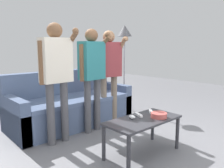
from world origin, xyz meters
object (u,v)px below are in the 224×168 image
object	(u,v)px
game_remote_nunchuk	(132,117)
player_center	(92,68)
snack_bowl	(159,115)
game_remote_wand_far	(150,111)
player_left	(56,69)
player_right	(109,66)
floor_lamp	(125,39)
game_remote_wand_near	(139,115)
coffee_table	(143,124)
couch	(70,106)

from	to	relation	value
game_remote_nunchuk	player_center	distance (m)	1.08
snack_bowl	game_remote_wand_far	world-z (taller)	snack_bowl
player_center	game_remote_wand_far	distance (m)	1.08
player_left	player_right	distance (m)	1.03
floor_lamp	player_left	distance (m)	2.04
floor_lamp	game_remote_wand_near	size ratio (longest dim) A/B	11.27
game_remote_wand_near	game_remote_wand_far	world-z (taller)	same
player_left	player_center	xyz separation A→B (m)	(0.61, 0.04, -0.03)
game_remote_nunchuk	player_left	distance (m)	1.16
game_remote_wand_far	player_center	bearing A→B (deg)	106.15
game_remote_wand_far	player_right	bearing A→B (deg)	81.49
coffee_table	game_remote_wand_near	bearing A→B (deg)	66.54
couch	game_remote_wand_far	size ratio (longest dim) A/B	14.81
game_remote_nunchuk	coffee_table	bearing A→B (deg)	-44.60
game_remote_wand_near	game_remote_nunchuk	bearing A→B (deg)	-171.40
snack_bowl	game_remote_wand_near	world-z (taller)	snack_bowl
coffee_table	floor_lamp	world-z (taller)	floor_lamp
game_remote_nunchuk	floor_lamp	bearing A→B (deg)	47.64
game_remote_nunchuk	game_remote_wand_near	distance (m)	0.14
player_center	game_remote_wand_near	xyz separation A→B (m)	(0.02, -0.92, -0.52)
coffee_table	player_right	world-z (taller)	player_right
player_left	floor_lamp	bearing A→B (deg)	18.48
player_left	couch	bearing A→B (deg)	47.07
couch	player_left	bearing A→B (deg)	-132.93
player_left	game_remote_wand_near	world-z (taller)	player_left
couch	floor_lamp	xyz separation A→B (m)	(1.34, 0.04, 1.15)
snack_bowl	game_remote_wand_far	xyz separation A→B (m)	(0.11, 0.21, -0.01)
couch	snack_bowl	size ratio (longest dim) A/B	10.36
coffee_table	game_remote_nunchuk	distance (m)	0.16
game_remote_nunchuk	player_center	xyz separation A→B (m)	(0.12, 0.94, 0.51)
coffee_table	game_remote_wand_far	bearing A→B (deg)	22.43
snack_bowl	game_remote_nunchuk	size ratio (longest dim) A/B	2.21
player_right	game_remote_wand_near	size ratio (longest dim) A/B	10.14
player_right	game_remote_wand_near	distance (m)	1.20
game_remote_wand_far	snack_bowl	bearing A→B (deg)	-116.36
couch	snack_bowl	xyz separation A→B (m)	(0.23, -1.67, 0.17)
couch	game_remote_nunchuk	size ratio (longest dim) A/B	22.86
floor_lamp	game_remote_wand_far	size ratio (longest dim) A/B	12.70
coffee_table	player_center	xyz separation A→B (m)	(0.03, 1.03, 0.60)
player_center	player_right	bearing A→B (deg)	11.87
coffee_table	player_center	bearing A→B (deg)	88.41
game_remote_nunchuk	player_right	xyz separation A→B (m)	(0.53, 1.03, 0.51)
couch	coffee_table	size ratio (longest dim) A/B	2.10
couch	game_remote_wand_near	world-z (taller)	couch
game_remote_wand_near	game_remote_wand_far	distance (m)	0.24
coffee_table	player_center	distance (m)	1.19
coffee_table	game_remote_wand_far	xyz separation A→B (m)	(0.29, 0.12, 0.08)
couch	player_center	world-z (taller)	player_center
couch	floor_lamp	size ratio (longest dim) A/B	1.17
couch	game_remote_wand_near	bearing A→B (deg)	-86.56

